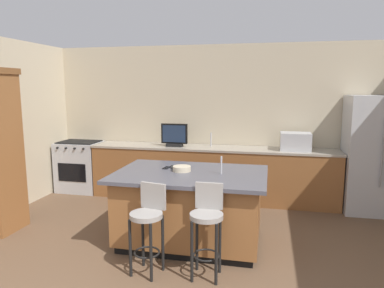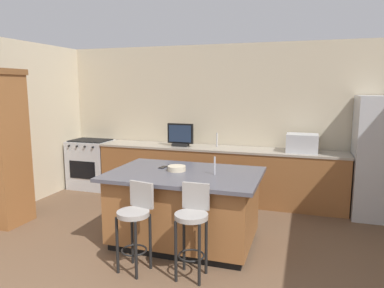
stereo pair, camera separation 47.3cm
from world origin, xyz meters
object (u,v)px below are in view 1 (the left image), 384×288
Objects in this scene: kitchen_island at (190,207)px; range_oven at (80,166)px; bar_stool_left at (148,221)px; bar_stool_right at (207,222)px; cell_phone at (167,168)px; refrigerator at (377,155)px; fruit_bowl at (182,169)px; microwave at (295,141)px; tv_monitor at (174,136)px; tv_remote at (173,167)px.

range_oven is (-2.54, 1.79, 0.01)m from kitchen_island.
bar_stool_left is 0.61m from bar_stool_right.
range_oven reaches higher than cell_phone.
fruit_bowl is at bearing -147.93° from refrigerator.
refrigerator reaches higher than bar_stool_left.
range_oven is 1.00× the size of bar_stool_left.
cell_phone reaches higher than kitchen_island.
microwave reaches higher than bar_stool_left.
tv_monitor reaches higher than bar_stool_right.
bar_stool_left is 0.98× the size of bar_stool_right.
refrigerator is 8.03× the size of fruit_bowl.
tv_remote is (-1.63, -1.60, -0.15)m from microwave.
refrigerator is at bearing -0.20° from tv_monitor.
bar_stool_left is at bearing -138.25° from refrigerator.
cell_phone is 0.88× the size of tv_remote.
kitchen_island is 0.60m from cell_phone.
kitchen_island is at bearing 114.91° from bar_stool_right.
range_oven is at bearing -179.98° from microwave.
refrigerator is at bearing 8.95° from tv_remote.
tv_remote is (-0.62, 0.94, 0.34)m from bar_stool_right.
microwave is 3.10m from bar_stool_left.
fruit_bowl reaches higher than cell_phone.
tv_monitor is at bearing 179.80° from refrigerator.
range_oven is 4.16× the size of fruit_bowl.
fruit_bowl reaches higher than range_oven.
tv_remote is at bearing 145.17° from kitchen_island.
bar_stool_left is at bearing -48.91° from range_oven.
bar_stool_left is (2.26, -2.60, 0.09)m from range_oven.
refrigerator is 10.71× the size of tv_remote.
tv_monitor reaches higher than tv_remote.
cell_phone is at bearing 154.29° from kitchen_island.
fruit_bowl is 0.27m from cell_phone.
tv_remote is (-0.28, 0.19, 0.45)m from kitchen_island.
cell_phone is (-0.08, 0.98, 0.35)m from bar_stool_left.
bar_stool_right is at bearing -65.43° from kitchen_island.
tv_monitor is at bearing 85.04° from tv_remote.
tv_remote is (0.08, 0.02, 0.01)m from cell_phone.
fruit_bowl is (2.42, -1.75, 0.47)m from range_oven.
tv_monitor is 0.48× the size of bar_stool_right.
refrigerator reaches higher than kitchen_island.
microwave reaches higher than range_oven.
kitchen_island is at bearing 82.95° from bar_stool_left.
bar_stool_right is (0.61, 0.06, 0.02)m from bar_stool_left.
bar_stool_left is 4.16× the size of fruit_bowl.
fruit_bowl is 1.33× the size of tv_remote.
microwave is 0.51× the size of bar_stool_left.
bar_stool_right is 1.17m from tv_remote.
range_oven is 0.98× the size of bar_stool_right.
fruit_bowl reaches higher than kitchen_island.
tv_monitor is at bearing 110.64° from bar_stool_left.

